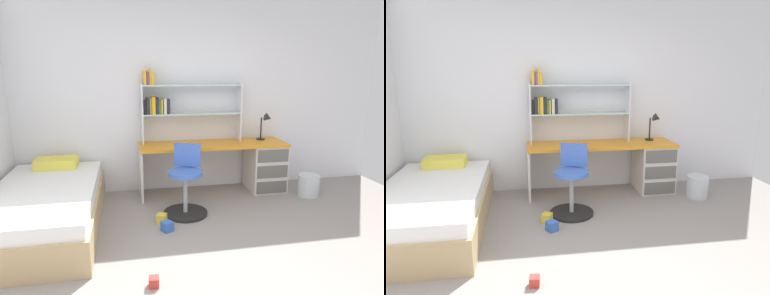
{
  "view_description": "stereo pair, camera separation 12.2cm",
  "coord_description": "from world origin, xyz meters",
  "views": [
    {
      "loc": [
        -0.88,
        -2.25,
        1.68
      ],
      "look_at": [
        -0.16,
        1.43,
        0.82
      ],
      "focal_mm": 31.96,
      "sensor_mm": 36.0,
      "label": 1
    },
    {
      "loc": [
        -0.76,
        -2.27,
        1.68
      ],
      "look_at": [
        -0.16,
        1.43,
        0.82
      ],
      "focal_mm": 31.96,
      "sensor_mm": 36.0,
      "label": 2
    }
  ],
  "objects": [
    {
      "name": "toy_block_blue_2",
      "position": [
        -0.49,
        1.08,
        0.05
      ],
      "size": [
        0.15,
        0.15,
        0.11
      ],
      "primitive_type": "cube",
      "rotation": [
        0.0,
        0.0,
        0.54
      ],
      "color": "#3860B7",
      "rests_on": "ground_plane"
    },
    {
      "name": "ground_plane",
      "position": [
        0.0,
        0.0,
        -0.01
      ],
      "size": [
        5.67,
        5.86,
        0.02
      ],
      "primitive_type": "cube",
      "color": "gray"
    },
    {
      "name": "toy_block_yellow_1",
      "position": [
        -0.53,
        1.3,
        0.05
      ],
      "size": [
        0.14,
        0.14,
        0.1
      ],
      "primitive_type": "cube",
      "rotation": [
        0.0,
        0.0,
        1.13
      ],
      "color": "gold",
      "rests_on": "ground_plane"
    },
    {
      "name": "waste_bin",
      "position": [
        1.52,
        1.76,
        0.14
      ],
      "size": [
        0.29,
        0.29,
        0.29
      ],
      "primitive_type": "cylinder",
      "color": "silver",
      "rests_on": "ground_plane"
    },
    {
      "name": "bookshelf_hutch",
      "position": [
        -0.21,
        2.29,
        1.25
      ],
      "size": [
        1.36,
        0.22,
        0.99
      ],
      "color": "silver",
      "rests_on": "desk"
    },
    {
      "name": "toy_block_red_0",
      "position": [
        -0.71,
        0.15,
        0.04
      ],
      "size": [
        0.09,
        0.09,
        0.08
      ],
      "primitive_type": "cube",
      "rotation": [
        0.0,
        0.0,
        1.46
      ],
      "color": "red",
      "rests_on": "ground_plane"
    },
    {
      "name": "desk_lamp",
      "position": [
        1.06,
        2.21,
        0.96
      ],
      "size": [
        0.2,
        0.17,
        0.38
      ],
      "color": "black",
      "rests_on": "desk"
    },
    {
      "name": "swivel_chair",
      "position": [
        -0.22,
        1.51,
        0.33
      ],
      "size": [
        0.52,
        0.52,
        0.82
      ],
      "color": "black",
      "rests_on": "ground_plane"
    },
    {
      "name": "room_shell",
      "position": [
        -1.2,
        1.21,
        1.38
      ],
      "size": [
        5.67,
        5.86,
        2.75
      ],
      "color": "silver",
      "rests_on": "ground_plane"
    },
    {
      "name": "bed_platform",
      "position": [
        -1.76,
        1.4,
        0.23
      ],
      "size": [
        1.11,
        2.06,
        0.59
      ],
      "color": "tan",
      "rests_on": "ground_plane"
    },
    {
      "name": "desk",
      "position": [
        0.81,
        2.13,
        0.4
      ],
      "size": [
        2.0,
        0.55,
        0.7
      ],
      "color": "orange",
      "rests_on": "ground_plane"
    }
  ]
}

